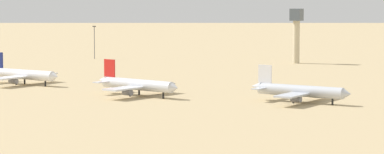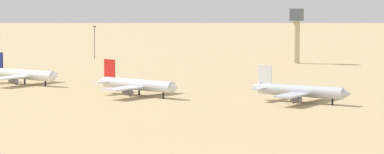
% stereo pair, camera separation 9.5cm
% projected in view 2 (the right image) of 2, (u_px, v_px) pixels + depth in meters
% --- Properties ---
extents(ground, '(4000.00, 4000.00, 0.00)m').
position_uv_depth(ground, '(129.00, 98.00, 274.31)').
color(ground, tan).
extents(parked_jet_navy_2, '(34.39, 29.01, 11.35)m').
position_uv_depth(parked_jet_navy_2, '(22.00, 74.00, 315.34)').
color(parked_jet_navy_2, white).
rests_on(parked_jet_navy_2, ground).
extents(parked_jet_red_3, '(34.19, 29.15, 11.32)m').
position_uv_depth(parked_jet_red_3, '(137.00, 85.00, 279.62)').
color(parked_jet_red_3, silver).
rests_on(parked_jet_red_3, ground).
extents(parked_jet_white_4, '(33.24, 28.00, 10.98)m').
position_uv_depth(parked_jet_white_4, '(299.00, 91.00, 262.60)').
color(parked_jet_white_4, silver).
rests_on(parked_jet_white_4, ground).
extents(control_tower, '(5.20, 5.20, 25.95)m').
position_uv_depth(control_tower, '(296.00, 30.00, 412.40)').
color(control_tower, '#C6B793').
rests_on(control_tower, ground).
extents(light_pole_mid, '(1.80, 0.50, 16.81)m').
position_uv_depth(light_pole_mid, '(94.00, 40.00, 440.40)').
color(light_pole_mid, '#59595E').
rests_on(light_pole_mid, ground).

